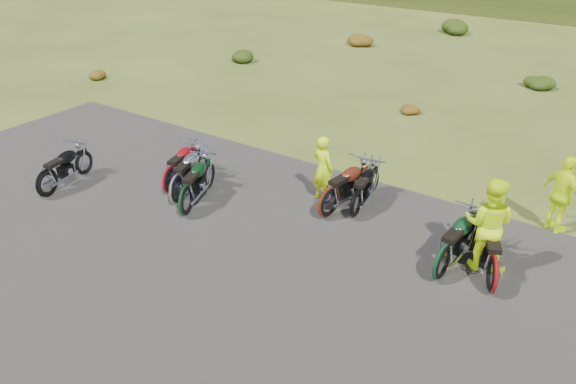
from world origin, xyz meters
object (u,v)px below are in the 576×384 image
Objects in this scene: motorcycle_3 at (178,203)px; motorcycle_7 at (439,279)px; person_middle at (323,170)px; motorcycle_0 at (50,197)px.

motorcycle_7 is (6.15, 0.62, 0.00)m from motorcycle_3.
person_middle is (-3.45, 1.43, 0.79)m from motorcycle_7.
motorcycle_7 is at bearing -101.19° from motorcycle_3.
motorcycle_7 is (8.93, 2.12, 0.00)m from motorcycle_0.
person_middle reaches higher than motorcycle_7.
motorcycle_0 is 6.58m from person_middle.
motorcycle_0 is 9.17m from motorcycle_7.
person_middle is at bearing 71.28° from motorcycle_7.
motorcycle_0 is 1.21× the size of person_middle.
motorcycle_7 reaches higher than motorcycle_0.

